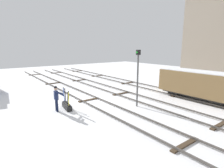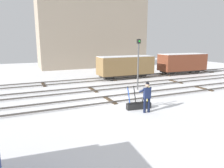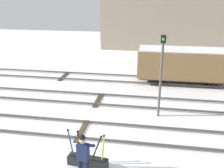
{
  "view_description": "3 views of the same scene",
  "coord_description": "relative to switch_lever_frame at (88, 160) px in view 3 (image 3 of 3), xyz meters",
  "views": [
    {
      "loc": [
        12.75,
        -7.06,
        4.38
      ],
      "look_at": [
        -0.38,
        2.69,
        1.0
      ],
      "focal_mm": 28.68,
      "sensor_mm": 36.0,
      "label": 1
    },
    {
      "loc": [
        -5.58,
        -12.69,
        4.0
      ],
      "look_at": [
        0.97,
        1.77,
        0.77
      ],
      "focal_mm": 33.55,
      "sensor_mm": 36.0,
      "label": 2
    },
    {
      "loc": [
        3.01,
        -9.8,
        6.11
      ],
      "look_at": [
        0.97,
        2.76,
        1.4
      ],
      "focal_mm": 40.25,
      "sensor_mm": 36.0,
      "label": 3
    }
  ],
  "objects": [
    {
      "name": "ground_plane",
      "position": [
        -0.88,
        2.33,
        -0.25
      ],
      "size": [
        60.0,
        60.0,
        0.0
      ],
      "primitive_type": "plane",
      "color": "white"
    },
    {
      "name": "track_main_line",
      "position": [
        -0.88,
        2.33,
        -0.14
      ],
      "size": [
        44.0,
        1.94,
        0.18
      ],
      "color": "#4C4742",
      "rests_on": "ground_plane"
    },
    {
      "name": "track_siding_near",
      "position": [
        -0.88,
        5.84,
        -0.14
      ],
      "size": [
        44.0,
        1.94,
        0.18
      ],
      "color": "#4C4742",
      "rests_on": "ground_plane"
    },
    {
      "name": "track_siding_far",
      "position": [
        -0.88,
        9.77,
        -0.14
      ],
      "size": [
        44.0,
        1.94,
        0.18
      ],
      "color": "#4C4742",
      "rests_on": "ground_plane"
    },
    {
      "name": "switch_lever_frame",
      "position": [
        0.0,
        0.0,
        0.0
      ],
      "size": [
        1.55,
        0.56,
        1.45
      ],
      "rotation": [
        0.0,
        0.0,
        -0.13
      ],
      "color": "black",
      "rests_on": "ground_plane"
    },
    {
      "name": "rail_worker",
      "position": [
        0.07,
        -0.73,
        0.77
      ],
      "size": [
        0.59,
        0.71,
        1.79
      ],
      "rotation": [
        0.0,
        0.0,
        -0.13
      ],
      "color": "#111831",
      "rests_on": "ground_plane"
    },
    {
      "name": "signal_post",
      "position": [
        2.62,
        4.46,
        2.29
      ],
      "size": [
        0.24,
        0.32,
        4.2
      ],
      "color": "#4C4C4C",
      "rests_on": "ground_plane"
    },
    {
      "name": "freight_car_near_switch",
      "position": [
        4.28,
        9.77,
        1.15
      ],
      "size": [
        6.16,
        2.12,
        2.45
      ],
      "rotation": [
        0.0,
        0.0,
        0.01
      ],
      "color": "#2D2B28",
      "rests_on": "ground_plane"
    }
  ]
}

